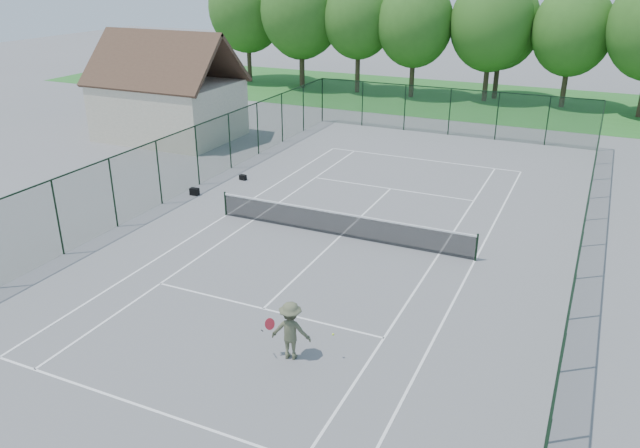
# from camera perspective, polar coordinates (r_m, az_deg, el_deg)

# --- Properties ---
(ground) EXTENTS (140.00, 140.00, 0.00)m
(ground) POSITION_cam_1_polar(r_m,az_deg,el_deg) (25.53, 1.87, -1.11)
(ground) COLOR slate
(ground) RESTS_ON ground
(grass_far) EXTENTS (80.00, 16.00, 0.01)m
(grass_far) POSITION_cam_1_polar(r_m,az_deg,el_deg) (53.34, 14.75, 10.86)
(grass_far) COLOR #2C752A
(grass_far) RESTS_ON ground
(court_lines) EXTENTS (11.05, 23.85, 0.01)m
(court_lines) POSITION_cam_1_polar(r_m,az_deg,el_deg) (25.52, 1.87, -1.11)
(court_lines) COLOR white
(court_lines) RESTS_ON ground
(tennis_net) EXTENTS (11.08, 0.08, 1.10)m
(tennis_net) POSITION_cam_1_polar(r_m,az_deg,el_deg) (25.30, 1.89, 0.08)
(tennis_net) COLOR black
(tennis_net) RESTS_ON ground
(fence_enclosure) EXTENTS (18.05, 36.05, 3.02)m
(fence_enclosure) POSITION_cam_1_polar(r_m,az_deg,el_deg) (24.94, 1.92, 2.17)
(fence_enclosure) COLOR #1D3C26
(fence_enclosure) RESTS_ON ground
(utility_building) EXTENTS (8.60, 6.27, 6.63)m
(utility_building) POSITION_cam_1_polar(r_m,az_deg,el_deg) (40.88, -13.81, 11.96)
(utility_building) COLOR beige
(utility_building) RESTS_ON ground
(tree_line_far) EXTENTS (39.40, 6.40, 9.70)m
(tree_line_far) POSITION_cam_1_polar(r_m,az_deg,el_deg) (52.51, 15.42, 17.24)
(tree_line_far) COLOR #413222
(tree_line_far) RESTS_ON ground
(sports_bag_a) EXTENTS (0.45, 0.29, 0.34)m
(sports_bag_a) POSITION_cam_1_polar(r_m,az_deg,el_deg) (30.62, -11.41, 2.92)
(sports_bag_a) COLOR black
(sports_bag_a) RESTS_ON ground
(sports_bag_b) EXTENTS (0.37, 0.25, 0.27)m
(sports_bag_b) POSITION_cam_1_polar(r_m,az_deg,el_deg) (32.42, -7.06, 4.26)
(sports_bag_b) COLOR black
(sports_bag_b) RESTS_ON ground
(tennis_player) EXTENTS (2.02, 0.94, 1.75)m
(tennis_player) POSITION_cam_1_polar(r_m,az_deg,el_deg) (17.62, -2.70, -9.70)
(tennis_player) COLOR #54573D
(tennis_player) RESTS_ON ground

